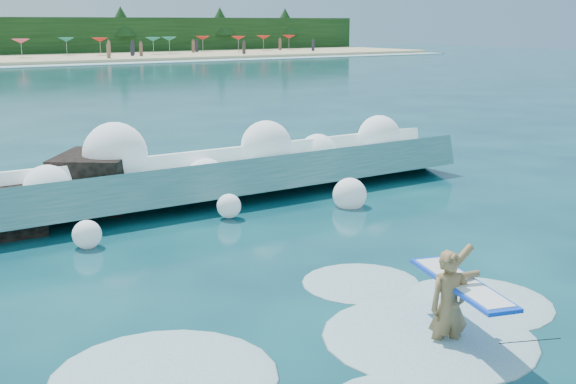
% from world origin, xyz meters
% --- Properties ---
extents(ground, '(200.00, 200.00, 0.00)m').
position_xyz_m(ground, '(0.00, 0.00, 0.00)').
color(ground, '#072F3C').
rests_on(ground, ground).
extents(breaking_wave, '(17.33, 2.73, 1.49)m').
position_xyz_m(breaking_wave, '(1.03, 6.88, 0.52)').
color(breaking_wave, teal).
rests_on(breaking_wave, ground).
extents(surfer_with_board, '(1.20, 2.84, 1.63)m').
position_xyz_m(surfer_with_board, '(1.10, -2.71, 0.60)').
color(surfer_with_board, olive).
rests_on(surfer_with_board, ground).
extents(wave_spray, '(15.03, 4.48, 2.18)m').
position_xyz_m(wave_spray, '(1.17, 6.87, 1.02)').
color(wave_spray, white).
rests_on(wave_spray, ground).
extents(surf_foam, '(9.00, 5.70, 0.15)m').
position_xyz_m(surf_foam, '(0.30, -2.03, 0.00)').
color(surf_foam, silver).
rests_on(surf_foam, ground).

